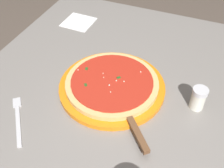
% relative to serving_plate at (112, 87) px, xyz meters
% --- Properties ---
extents(restaurant_table, '(1.05, 0.90, 0.78)m').
position_rel_serving_plate_xyz_m(restaurant_table, '(0.02, 0.02, -0.15)').
color(restaurant_table, black).
rests_on(restaurant_table, ground_plane).
extents(serving_plate, '(0.34, 0.34, 0.02)m').
position_rel_serving_plate_xyz_m(serving_plate, '(0.00, 0.00, 0.00)').
color(serving_plate, orange).
rests_on(serving_plate, restaurant_table).
extents(pizza, '(0.30, 0.30, 0.02)m').
position_rel_serving_plate_xyz_m(pizza, '(0.00, 0.00, 0.02)').
color(pizza, '#DBB26B').
rests_on(pizza, serving_plate).
extents(pizza_server, '(0.19, 0.18, 0.01)m').
position_rel_serving_plate_xyz_m(pizza_server, '(-0.12, -0.11, 0.01)').
color(pizza_server, silver).
rests_on(pizza_server, serving_plate).
extents(napkin_folded_right, '(0.12, 0.13, 0.00)m').
position_rel_serving_plate_xyz_m(napkin_folded_right, '(0.32, 0.29, -0.01)').
color(napkin_folded_right, white).
rests_on(napkin_folded_right, restaurant_table).
extents(fork, '(0.16, 0.13, 0.00)m').
position_rel_serving_plate_xyz_m(fork, '(-0.22, 0.21, -0.01)').
color(fork, silver).
rests_on(fork, restaurant_table).
extents(parmesan_shaker, '(0.05, 0.05, 0.07)m').
position_rel_serving_plate_xyz_m(parmesan_shaker, '(0.02, -0.27, 0.03)').
color(parmesan_shaker, silver).
rests_on(parmesan_shaker, restaurant_table).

